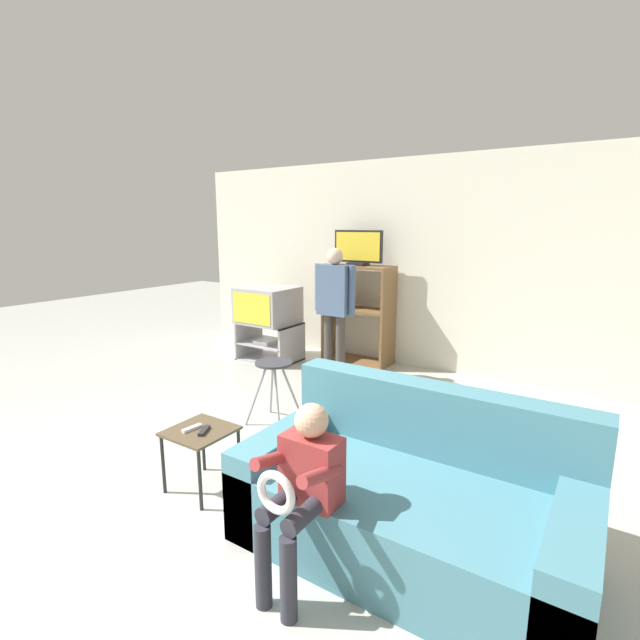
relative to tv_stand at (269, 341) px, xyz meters
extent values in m
plane|color=#B7B7AD|center=(1.49, -3.32, -0.25)|extent=(18.00, 18.00, 0.00)
cube|color=silver|center=(1.49, 0.84, 1.05)|extent=(6.40, 0.06, 2.60)
cube|color=#A8A8AD|center=(0.00, 0.01, -0.24)|extent=(0.78, 0.55, 0.02)
cube|color=#A8A8AD|center=(0.00, 0.01, -0.02)|extent=(0.75, 0.55, 0.02)
cube|color=#A8A8AD|center=(0.00, 0.01, 0.25)|extent=(0.78, 0.55, 0.02)
cube|color=#A8A8AD|center=(-0.38, 0.01, 0.00)|extent=(0.03, 0.55, 0.51)
cube|color=#A8A8AD|center=(0.38, 0.01, 0.00)|extent=(0.03, 0.55, 0.51)
cube|color=silver|center=(0.00, -0.06, 0.01)|extent=(0.24, 0.28, 0.05)
cube|color=#9E9EA3|center=(-0.01, 0.00, 0.50)|extent=(0.69, 0.65, 0.47)
cube|color=yellow|center=(-0.01, -0.33, 0.50)|extent=(0.61, 0.01, 0.39)
cube|color=brown|center=(0.62, 0.56, 0.39)|extent=(0.03, 0.42, 1.28)
cube|color=brown|center=(1.48, 0.56, 0.39)|extent=(0.03, 0.42, 1.28)
cube|color=brown|center=(1.05, 0.56, -0.24)|extent=(0.83, 0.42, 0.03)
cube|color=brown|center=(1.05, 0.56, 0.45)|extent=(0.83, 0.42, 0.03)
cube|color=brown|center=(1.05, 0.56, 1.01)|extent=(0.83, 0.42, 0.03)
cube|color=black|center=(0.89, 0.49, 0.58)|extent=(0.18, 0.04, 0.22)
cube|color=black|center=(1.04, 0.54, 1.05)|extent=(0.23, 0.20, 0.04)
cube|color=black|center=(1.04, 0.54, 1.27)|extent=(0.67, 0.04, 0.40)
cube|color=yellow|center=(1.04, 0.52, 1.27)|extent=(0.62, 0.01, 0.35)
cylinder|color=#99999E|center=(1.23, -1.68, 0.03)|extent=(0.18, 0.16, 0.58)
cylinder|color=#99999E|center=(1.47, -1.68, 0.03)|extent=(0.18, 0.16, 0.58)
cylinder|color=#99999E|center=(1.23, -1.46, 0.03)|extent=(0.18, 0.16, 0.58)
cylinder|color=#99999E|center=(1.47, -1.46, 0.03)|extent=(0.18, 0.16, 0.58)
cylinder|color=#333338|center=(1.35, -1.57, 0.33)|extent=(0.34, 0.34, 0.02)
cube|color=brown|center=(1.61, -2.69, 0.17)|extent=(0.41, 0.41, 0.02)
cylinder|color=black|center=(1.43, -2.86, -0.04)|extent=(0.02, 0.02, 0.42)
cylinder|color=black|center=(1.79, -2.86, -0.04)|extent=(0.02, 0.02, 0.42)
cylinder|color=black|center=(1.43, -2.51, -0.04)|extent=(0.02, 0.02, 0.42)
cylinder|color=black|center=(1.79, -2.51, -0.04)|extent=(0.02, 0.02, 0.42)
cube|color=#232328|center=(1.66, -2.69, 0.19)|extent=(0.10, 0.14, 0.02)
cube|color=silver|center=(1.56, -2.71, 0.19)|extent=(0.05, 0.15, 0.02)
cube|color=teal|center=(3.03, -2.50, -0.04)|extent=(1.83, 0.98, 0.43)
cube|color=teal|center=(3.03, -2.11, 0.39)|extent=(1.83, 0.20, 0.43)
cube|color=teal|center=(2.23, -2.50, 0.02)|extent=(0.22, 0.98, 0.55)
cube|color=teal|center=(3.84, -2.50, 0.02)|extent=(0.22, 0.98, 0.55)
cylinder|color=#3D3833|center=(1.06, -0.19, 0.13)|extent=(0.11, 0.11, 0.77)
cylinder|color=#3D3833|center=(1.22, -0.19, 0.13)|extent=(0.11, 0.11, 0.77)
cube|color=#475B7A|center=(1.14, -0.19, 0.81)|extent=(0.38, 0.20, 0.58)
cylinder|color=#475B7A|center=(0.91, -0.19, 0.82)|extent=(0.08, 0.08, 0.55)
cylinder|color=#475B7A|center=(1.37, -0.19, 0.82)|extent=(0.08, 0.08, 0.55)
sphere|color=beige|center=(1.14, -0.19, 1.19)|extent=(0.19, 0.19, 0.19)
cylinder|color=#2D2D38|center=(2.62, -3.23, -0.04)|extent=(0.08, 0.08, 0.43)
cylinder|color=#2D2D38|center=(2.77, -3.23, -0.04)|extent=(0.08, 0.08, 0.43)
cylinder|color=#2D2D38|center=(2.62, -3.08, 0.22)|extent=(0.09, 0.30, 0.09)
cylinder|color=#2D2D38|center=(2.77, -3.08, 0.22)|extent=(0.09, 0.30, 0.09)
cube|color=#993333|center=(2.69, -2.93, 0.35)|extent=(0.30, 0.17, 0.35)
cylinder|color=#993333|center=(2.56, -3.06, 0.42)|extent=(0.06, 0.31, 0.14)
cylinder|color=#993333|center=(2.83, -3.06, 0.42)|extent=(0.06, 0.31, 0.14)
sphere|color=#DBAD89|center=(2.69, -2.93, 0.61)|extent=(0.17, 0.17, 0.17)
torus|color=silver|center=(2.69, -3.21, 0.36)|extent=(0.21, 0.04, 0.21)
camera|label=1|loc=(3.89, -4.67, 1.55)|focal=26.00mm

